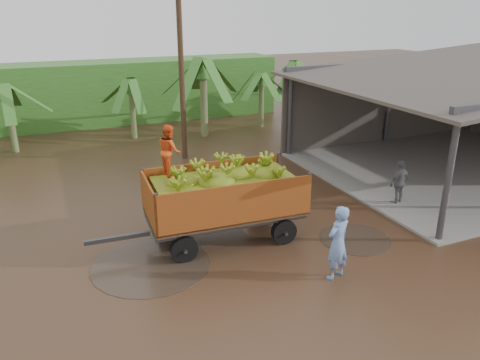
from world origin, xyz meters
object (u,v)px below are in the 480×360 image
object	(u,v)px
banana_trailer	(224,196)
man_blue	(338,243)
utility_pole	(181,72)
man_grey	(400,182)

from	to	relation	value
banana_trailer	man_blue	world-z (taller)	banana_trailer
banana_trailer	utility_pole	world-z (taller)	utility_pole
banana_trailer	man_blue	distance (m)	3.73
man_blue	utility_pole	xyz separation A→B (m)	(-0.62, 11.39, 2.95)
utility_pole	man_blue	bearing A→B (deg)	-86.89
man_grey	utility_pole	size ratio (longest dim) A/B	0.21
banana_trailer	utility_pole	size ratio (longest dim) A/B	0.82
banana_trailer	man_grey	size ratio (longest dim) A/B	3.85
man_blue	man_grey	distance (m)	5.74
man_grey	utility_pole	xyz separation A→B (m)	(-5.39, 8.21, 3.13)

